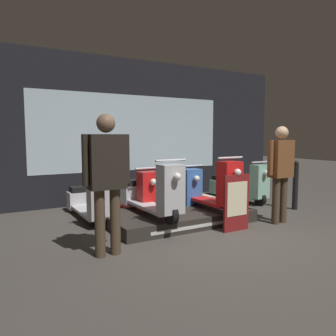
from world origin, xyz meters
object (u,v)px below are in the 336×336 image
Objects in this scene: scooter_backrow_1 at (135,196)px; street_bollard at (295,185)px; scooter_backrow_0 at (89,201)px; person_left_browsing at (107,172)px; scooter_display_left at (152,194)px; scooter_backrow_2 at (175,192)px; scooter_backrow_3 at (210,189)px; scooter_backrow_4 at (241,186)px; person_right_browsing at (281,167)px; scooter_display_right at (208,189)px; price_sign_board at (236,203)px.

scooter_backrow_1 is 3.22m from street_bollard.
person_left_browsing reaches higher than scooter_backrow_0.
scooter_display_left is 1.00× the size of scooter_backrow_2.
scooter_backrow_1 and scooter_backrow_3 have the same top height.
scooter_backrow_1 is 1.00× the size of scooter_backrow_4.
scooter_backrow_3 is 1.90m from person_right_browsing.
person_left_browsing reaches higher than scooter_display_right.
scooter_backrow_0 is 2.01× the size of price_sign_board.
scooter_display_left is at bearing 175.91° from street_bollard.
scooter_display_left is at bearing -135.72° from scooter_backrow_2.
price_sign_board is at bearing -114.92° from scooter_backrow_3.
scooter_backrow_2 is at bearing 94.39° from scooter_display_right.
scooter_backrow_2 is at bearing 0.00° from scooter_backrow_0.
scooter_backrow_3 is 1.08× the size of person_right_browsing.
scooter_backrow_1 and scooter_backrow_2 have the same top height.
scooter_display_right is at bearing -28.49° from scooter_backrow_0.
person_left_browsing is at bearing -179.60° from price_sign_board.
scooter_backrow_2 is 2.43m from street_bollard.
person_left_browsing is 4.22m from street_bollard.
person_right_browsing is (0.93, -0.80, 0.40)m from scooter_display_right.
scooter_backrow_3 reaches higher than price_sign_board.
street_bollard is at bearing -4.09° from scooter_display_left.
person_right_browsing is at bearing -152.54° from street_bollard.
person_right_browsing reaches higher than scooter_display_right.
scooter_backrow_3 is 2.01× the size of price_sign_board.
scooter_display_left is 1.00× the size of scooter_backrow_3.
scooter_display_right reaches higher than scooter_backrow_4.
person_left_browsing is at bearing -138.79° from scooter_backrow_2.
scooter_backrow_1 is at bearing 157.76° from street_bollard.
person_right_browsing is (3.05, 0.00, -0.09)m from person_left_browsing.
price_sign_board is at bearing -88.26° from scooter_backrow_2.
scooter_backrow_0 is 1.00× the size of scooter_backrow_3.
scooter_backrow_1 is at bearing 136.42° from person_right_browsing.
scooter_backrow_0 and scooter_backrow_1 have the same top height.
scooter_display_right is at bearing -46.18° from scooter_backrow_1.
scooter_backrow_2 is at bearing 180.00° from scooter_backrow_4.
scooter_display_right is 1.00× the size of scooter_backrow_4.
scooter_display_left is at bearing 180.00° from scooter_display_right.
scooter_backrow_2 is 1.02× the size of person_left_browsing.
scooter_backrow_4 is at bearing 0.00° from scooter_backrow_2.
person_right_browsing is at bearing -112.87° from scooter_backrow_4.
person_left_browsing is (-1.02, -0.80, 0.49)m from scooter_display_left.
scooter_backrow_2 is 2.81m from person_left_browsing.
person_left_browsing is (-3.80, -1.79, 0.69)m from scooter_backrow_4.
scooter_backrow_3 is (0.80, 1.00, -0.21)m from scooter_display_right.
person_right_browsing is (1.88, -1.79, 0.61)m from scooter_backrow_1.
street_bollard is at bearing -6.29° from scooter_display_right.
scooter_backrow_4 is at bearing 0.00° from scooter_backrow_0.
scooter_backrow_3 is 1.73m from street_bollard.
person_left_browsing is (-2.04, -1.79, 0.69)m from scooter_backrow_2.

